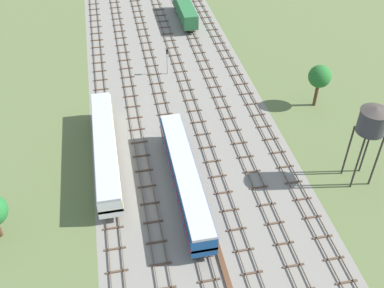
% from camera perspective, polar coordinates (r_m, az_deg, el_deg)
% --- Properties ---
extents(ground_plane, '(480.00, 480.00, 0.00)m').
position_cam_1_polar(ground_plane, '(75.74, -2.42, 6.74)').
color(ground_plane, '#5B6B3D').
extents(ballast_bed, '(27.19, 176.00, 0.01)m').
position_cam_1_polar(ballast_bed, '(75.74, -2.42, 6.74)').
color(ballast_bed, gray).
rests_on(ballast_bed, ground).
extents(track_far_left, '(2.40, 126.00, 0.29)m').
position_cam_1_polar(track_far_left, '(75.94, -11.25, 6.16)').
color(track_far_left, '#47382D').
rests_on(track_far_left, ground).
extents(track_left, '(2.40, 126.00, 0.29)m').
position_cam_1_polar(track_left, '(75.95, -7.76, 6.61)').
color(track_left, '#47382D').
rests_on(track_left, ground).
extents(track_centre_left, '(2.40, 126.00, 0.29)m').
position_cam_1_polar(track_centre_left, '(76.25, -4.28, 7.02)').
color(track_centre_left, '#47382D').
rests_on(track_centre_left, ground).
extents(track_centre, '(2.40, 126.00, 0.29)m').
position_cam_1_polar(track_centre, '(76.82, -0.83, 7.41)').
color(track_centre, '#47382D').
rests_on(track_centre, ground).
extents(track_centre_right, '(2.40, 126.00, 0.29)m').
position_cam_1_polar(track_centre_right, '(77.66, 2.57, 7.77)').
color(track_centre_right, '#47382D').
rests_on(track_centre_right, ground).
extents(track_right, '(2.40, 126.00, 0.29)m').
position_cam_1_polar(track_right, '(78.77, 5.88, 8.09)').
color(track_right, '#47382D').
rests_on(track_right, ground).
extents(passenger_coach_centre_left_nearest, '(2.96, 22.00, 3.80)m').
position_cam_1_polar(passenger_coach_centre_left_nearest, '(55.73, -0.87, -4.06)').
color(passenger_coach_centre_left_nearest, '#194C8C').
rests_on(passenger_coach_centre_left_nearest, ground).
extents(passenger_coach_far_left_near, '(2.96, 22.00, 3.80)m').
position_cam_1_polar(passenger_coach_far_left_near, '(60.82, -10.80, -0.47)').
color(passenger_coach_far_left_near, white).
rests_on(passenger_coach_far_left_near, ground).
extents(freight_boxcar_centre_right_mid, '(2.87, 14.00, 3.60)m').
position_cam_1_polar(freight_boxcar_centre_right_mid, '(98.20, -0.89, 16.47)').
color(freight_boxcar_centre_right_mid, '#286638').
rests_on(freight_boxcar_centre_right_mid, ground).
extents(water_tower, '(3.52, 3.52, 11.21)m').
position_cam_1_polar(water_tower, '(57.23, 21.69, 2.65)').
color(water_tower, '#2D2826').
rests_on(water_tower, ground).
extents(signal_post_nearest, '(0.28, 0.47, 4.83)m').
position_cam_1_polar(signal_post_nearest, '(78.69, -3.14, 10.70)').
color(signal_post_nearest, gray).
rests_on(signal_post_nearest, ground).
extents(lineside_tree_1, '(3.46, 3.46, 6.96)m').
position_cam_1_polar(lineside_tree_1, '(71.99, 15.70, 8.10)').
color(lineside_tree_1, '#4C331E').
rests_on(lineside_tree_1, ground).
extents(spare_rail_bundle, '(0.60, 10.00, 0.24)m').
position_cam_1_polar(spare_rail_bundle, '(49.53, 4.38, -16.41)').
color(spare_rail_bundle, brown).
rests_on(spare_rail_bundle, ground).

